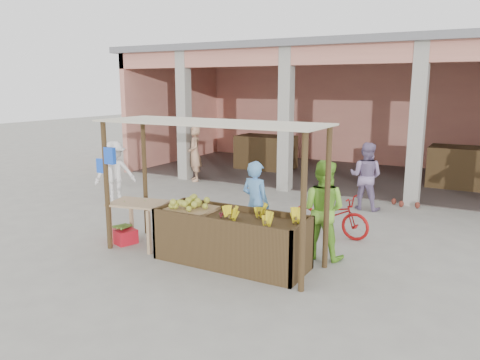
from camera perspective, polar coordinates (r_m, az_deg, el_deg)
The scene contains 18 objects.
ground at distance 8.34m, azimuth -4.08°, elevation -9.46°, with size 60.00×60.00×0.00m, color gray.
market_building at distance 16.00m, azimuth 13.97°, elevation 10.18°, with size 14.40×6.40×4.20m.
fruit_stall at distance 7.96m, azimuth -1.08°, elevation -7.42°, with size 2.60×0.95×0.80m, color #4A351D.
stall_awning at distance 7.91m, azimuth -4.13°, elevation 4.19°, with size 4.09×1.35×2.39m.
banana_heap at distance 7.55m, azimuth 2.63°, elevation -4.48°, with size 1.13×0.62×0.21m, color gold, non-canonical shape.
melon_tray at distance 8.29m, azimuth -5.88°, elevation -3.12°, with size 0.79×0.68×0.21m.
berry_heap at distance 7.82m, azimuth -1.69°, elevation -4.20°, with size 0.40×0.32×0.13m, color maroon.
side_table at distance 8.96m, azimuth -12.22°, elevation -3.52°, with size 1.15×0.89×0.84m.
papaya_pile at distance 8.90m, azimuth -12.28°, elevation -2.01°, with size 0.72×0.41×0.21m, color #498A2D, non-canonical shape.
red_crate at distance 9.34m, azimuth -14.07°, elevation -6.58°, with size 0.52×0.37×0.27m, color red.
plantain_bundle at distance 9.29m, azimuth -14.12°, elevation -5.55°, with size 0.41×0.29×0.08m, color #567E2E, non-canonical shape.
produce_sacks at distance 12.36m, azimuth 19.65°, elevation -1.61°, with size 1.05×0.78×0.64m.
vendor_blue at distance 8.64m, azimuth 1.91°, elevation -2.64°, with size 0.65×0.48×1.74m, color #65A8F0.
vendor_green at distance 8.22m, azimuth 9.99°, elevation -3.23°, with size 0.88×0.51×1.83m, color #7BC135.
motorcycle at distance 9.55m, azimuth 10.89°, elevation -4.10°, with size 1.71×0.59×0.89m, color maroon.
shopper_a at distance 12.36m, azimuth -15.03°, elevation 1.21°, with size 1.10×0.55×1.71m, color white.
shopper_e at distance 14.72m, azimuth -5.52°, elevation 3.33°, with size 0.67×0.51×1.79m, color tan.
shopper_f at distance 11.68m, azimuth 15.10°, elevation 0.83°, with size 0.87×0.50×1.79m, color gray.
Camera 1 is at (4.29, -6.50, 2.98)m, focal length 35.00 mm.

